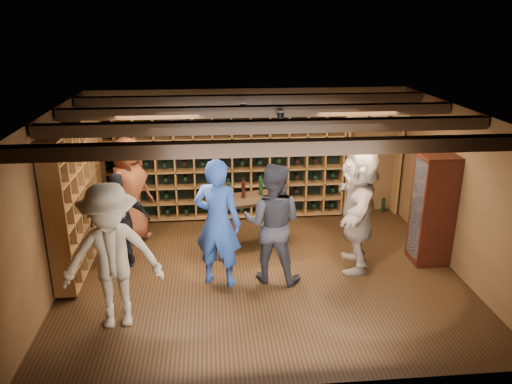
{
  "coord_description": "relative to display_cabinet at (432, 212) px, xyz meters",
  "views": [
    {
      "loc": [
        -0.74,
        -6.82,
        3.77
      ],
      "look_at": [
        -0.08,
        0.2,
        1.28
      ],
      "focal_mm": 35.0,
      "sensor_mm": 36.0,
      "label": 1
    }
  ],
  "objects": [
    {
      "name": "wine_rack_left",
      "position": [
        -5.54,
        0.62,
        0.29
      ],
      "size": [
        0.3,
        2.65,
        2.2
      ],
      "color": "brown",
      "rests_on": "ground"
    },
    {
      "name": "guest_khaki",
      "position": [
        -4.72,
        -1.33,
        0.1
      ],
      "size": [
        1.3,
        0.83,
        1.91
      ],
      "primitive_type": "imported",
      "rotation": [
        0.0,
        0.0,
        0.1
      ],
      "color": "gray",
      "rests_on": "ground"
    },
    {
      "name": "man_blue_shirt",
      "position": [
        -3.39,
        -0.39,
        0.1
      ],
      "size": [
        0.82,
        0.68,
        1.92
      ],
      "primitive_type": "imported",
      "rotation": [
        0.0,
        0.0,
        2.78
      ],
      "color": "navy",
      "rests_on": "ground"
    },
    {
      "name": "room_shell",
      "position": [
        -2.71,
        -0.15,
        1.56
      ],
      "size": [
        6.0,
        6.0,
        6.0
      ],
      "color": "brown",
      "rests_on": "ground"
    },
    {
      "name": "guest_woman_black",
      "position": [
        -4.88,
        0.28,
        -0.09
      ],
      "size": [
        0.94,
        0.48,
        1.54
      ],
      "primitive_type": "imported",
      "rotation": [
        0.0,
        0.0,
        3.26
      ],
      "color": "black",
      "rests_on": "ground"
    },
    {
      "name": "wine_rack_back",
      "position": [
        -3.24,
        2.13,
        0.29
      ],
      "size": [
        4.65,
        0.3,
        2.2
      ],
      "color": "brown",
      "rests_on": "ground"
    },
    {
      "name": "display_cabinet",
      "position": [
        0.0,
        0.0,
        0.0
      ],
      "size": [
        0.55,
        0.5,
        1.75
      ],
      "color": "#3A130B",
      "rests_on": "ground"
    },
    {
      "name": "guest_red_floral",
      "position": [
        -4.88,
        1.28,
        0.08
      ],
      "size": [
        1.0,
        1.09,
        1.87
      ],
      "primitive_type": "imported",
      "rotation": [
        0.0,
        0.0,
        0.99
      ],
      "color": "maroon",
      "rests_on": "ground"
    },
    {
      "name": "guest_beige",
      "position": [
        -1.23,
        -0.07,
        0.12
      ],
      "size": [
        0.98,
        1.89,
        1.95
      ],
      "primitive_type": "imported",
      "rotation": [
        0.0,
        0.0,
        4.48
      ],
      "color": "gray",
      "rests_on": "ground"
    },
    {
      "name": "ground",
      "position": [
        -2.71,
        -0.2,
        -0.86
      ],
      "size": [
        6.0,
        6.0,
        0.0
      ],
      "primitive_type": "plane",
      "color": "#341E0E",
      "rests_on": "ground"
    },
    {
      "name": "tasting_table",
      "position": [
        -2.88,
        0.69,
        -0.04
      ],
      "size": [
        1.35,
        0.92,
        1.21
      ],
      "rotation": [
        0.0,
        0.0,
        0.26
      ],
      "color": "black",
      "rests_on": "ground"
    },
    {
      "name": "crate_shelf",
      "position": [
        -0.31,
        2.12,
        0.71
      ],
      "size": [
        1.2,
        0.32,
        2.07
      ],
      "color": "brown",
      "rests_on": "ground"
    },
    {
      "name": "man_grey_suit",
      "position": [
        -2.59,
        -0.35,
        0.05
      ],
      "size": [
        1.05,
        0.93,
        1.82
      ],
      "primitive_type": "imported",
      "rotation": [
        0.0,
        0.0,
        2.83
      ],
      "color": "black",
      "rests_on": "ground"
    }
  ]
}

